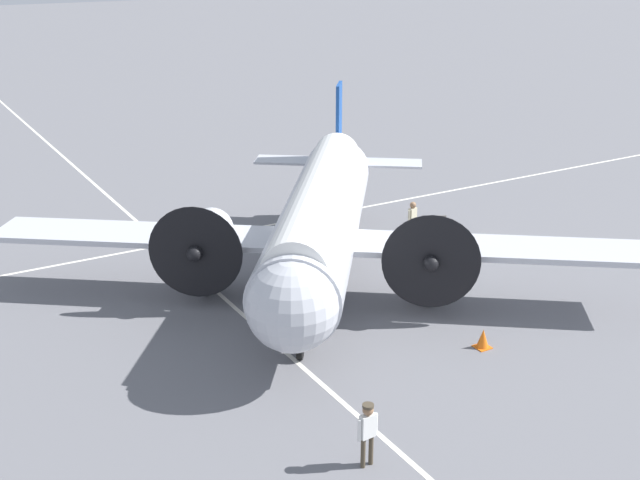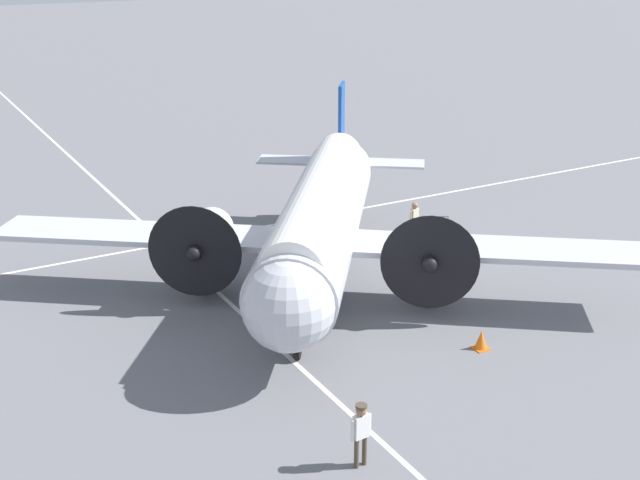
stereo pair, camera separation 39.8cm
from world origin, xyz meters
The scene contains 9 objects.
ground_plane centered at (0.00, 0.00, 0.00)m, with size 300.00×300.00×0.00m, color slate.
apron_line_eastwest centered at (0.00, -6.96, 0.00)m, with size 120.00×0.16×0.01m.
apron_line_northsouth centered at (3.49, 0.00, 0.00)m, with size 0.16×120.00×0.01m.
airliner_main centered at (0.29, 0.39, 2.64)m, with size 19.73×17.22×6.18m.
crew_foreground centered at (4.48, 9.85, 1.07)m, with size 0.58×0.30×1.70m.
passenger_boarding centered at (-5.82, -2.22, 1.04)m, with size 0.56×0.29×1.69m.
suitcase_near_door centered at (-5.22, -2.39, 0.23)m, with size 0.35×0.14×0.49m.
baggage_cart centered at (-7.16, -2.26, 0.27)m, with size 1.84×2.09×0.56m.
traffic_cone centered at (-1.96, 6.67, 0.29)m, with size 0.47×0.47×0.62m.
Camera 2 is at (13.35, 23.49, 11.92)m, focal length 45.00 mm.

